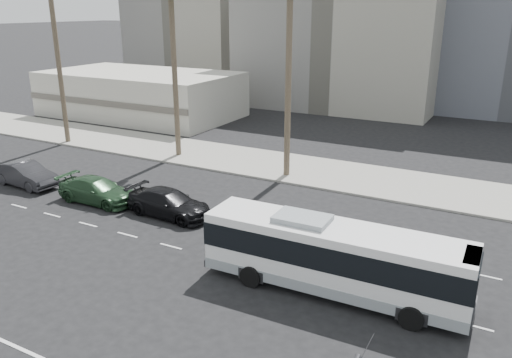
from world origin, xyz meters
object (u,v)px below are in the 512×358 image
Objects in this scene: city_bus at (333,256)px; car_a at (169,203)px; car_b at (97,190)px; car_c at (26,174)px.

car_a is (-11.69, 3.54, -0.95)m from city_bus.
car_b is (-5.50, -0.38, -0.00)m from car_a.
car_c is at bearing 171.40° from city_bus.
car_a is 1.00× the size of car_b.
car_c is at bearing 89.59° from car_b.
city_bus is at bearing -104.38° from car_a.
car_c is (-23.94, 3.11, -0.91)m from city_bus.
city_bus is 2.11× the size of car_a.
car_a is 5.51m from car_b.
car_c is at bearing 94.50° from car_a.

